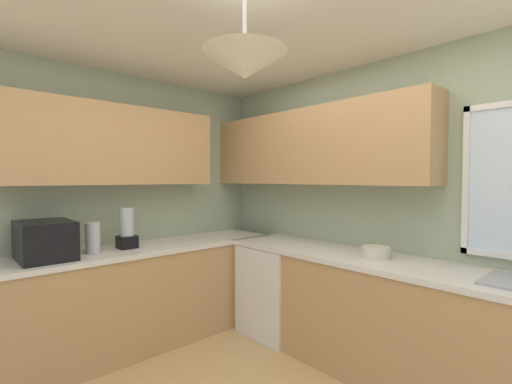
% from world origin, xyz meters
% --- Properties ---
extents(room_shell, '(4.06, 3.37, 2.56)m').
position_xyz_m(room_shell, '(-0.76, 0.57, 1.80)').
color(room_shell, '#9EAD8E').
rests_on(room_shell, ground_plane).
extents(counter_run_left, '(0.65, 2.98, 0.89)m').
position_xyz_m(counter_run_left, '(-1.66, 0.00, 0.45)').
color(counter_run_left, tan).
rests_on(counter_run_left, ground_plane).
extents(counter_run_back, '(3.15, 0.65, 0.89)m').
position_xyz_m(counter_run_back, '(0.21, 1.31, 0.45)').
color(counter_run_back, tan).
rests_on(counter_run_back, ground_plane).
extents(dishwasher, '(0.60, 0.60, 0.85)m').
position_xyz_m(dishwasher, '(-1.00, 1.28, 0.42)').
color(dishwasher, white).
rests_on(dishwasher, ground_plane).
extents(microwave, '(0.48, 0.36, 0.29)m').
position_xyz_m(microwave, '(-1.66, -0.58, 1.04)').
color(microwave, black).
rests_on(microwave, counter_run_left).
extents(kettle, '(0.12, 0.12, 0.26)m').
position_xyz_m(kettle, '(-1.64, -0.24, 1.02)').
color(kettle, '#B7B7BC').
rests_on(kettle, counter_run_left).
extents(bowl, '(0.21, 0.21, 0.09)m').
position_xyz_m(bowl, '(0.01, 1.31, 0.94)').
color(bowl, beige).
rests_on(bowl, counter_run_back).
extents(blender_appliance, '(0.15, 0.15, 0.36)m').
position_xyz_m(blender_appliance, '(-1.66, 0.05, 1.05)').
color(blender_appliance, black).
rests_on(blender_appliance, counter_run_left).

